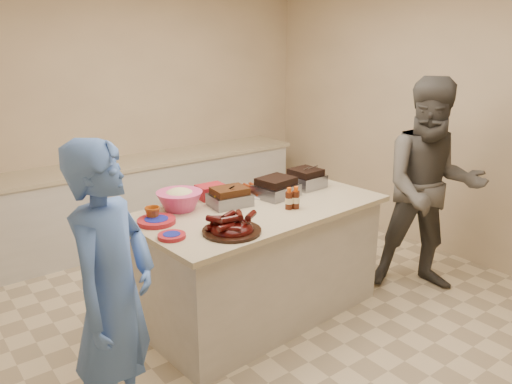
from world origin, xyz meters
TOP-DOWN VIEW (x-y plane):
  - room at (0.00, 0.00)m, footprint 4.50×5.00m
  - back_counter at (0.00, 2.20)m, footprint 3.60×0.64m
  - island at (-0.04, 0.14)m, footprint 2.00×1.15m
  - rib_platter at (-0.52, -0.18)m, footprint 0.48×0.48m
  - pulled_pork_tray at (-0.21, 0.29)m, footprint 0.33×0.27m
  - brisket_tray at (0.22, 0.25)m, footprint 0.36×0.32m
  - roasting_pan at (0.59, 0.30)m, footprint 0.29×0.29m
  - coleslaw_bowl at (-0.57, 0.44)m, footprint 0.37×0.37m
  - sausage_plate at (0.12, 0.38)m, footprint 0.35×0.35m
  - mac_cheese_dish at (0.61, 0.43)m, footprint 0.29×0.23m
  - bbq_bottle_a at (0.09, -0.05)m, footprint 0.06×0.06m
  - bbq_bottle_b at (0.14, -0.07)m, footprint 0.06×0.06m
  - mustard_bottle at (-0.34, 0.30)m, footprint 0.04×0.04m
  - sauce_bowl at (-0.14, 0.28)m, footprint 0.15×0.06m
  - plate_stack_large at (-0.84, 0.28)m, footprint 0.28×0.28m
  - plate_stack_small at (-0.88, -0.02)m, footprint 0.19×0.19m
  - plastic_cup at (-0.84, 0.34)m, footprint 0.12×0.11m
  - basket_stack at (-0.23, 0.54)m, footprint 0.23×0.17m
  - guest_gray at (1.40, -0.40)m, footprint 1.93×1.98m

SIDE VIEW (x-z plane):
  - room at x=0.00m, z-range -1.35..1.35m
  - island at x=-0.04m, z-range -0.46..0.46m
  - guest_gray at x=1.40m, z-range -0.35..0.35m
  - back_counter at x=0.00m, z-range 0.00..0.90m
  - rib_platter at x=-0.52m, z-range 0.84..1.00m
  - pulled_pork_tray at x=-0.21m, z-range 0.87..0.97m
  - brisket_tray at x=0.22m, z-range 0.87..0.97m
  - roasting_pan at x=0.59m, z-range 0.86..0.98m
  - coleslaw_bowl at x=-0.57m, z-range 0.80..1.04m
  - sausage_plate at x=0.12m, z-range 0.89..0.95m
  - mac_cheese_dish at x=0.61m, z-range 0.88..0.96m
  - bbq_bottle_a at x=0.09m, z-range 0.84..1.00m
  - bbq_bottle_b at x=0.14m, z-range 0.83..1.01m
  - mustard_bottle at x=-0.34m, z-range 0.86..0.98m
  - sauce_bowl at x=-0.14m, z-range 0.84..1.00m
  - plate_stack_large at x=-0.84m, z-range 0.90..0.94m
  - plate_stack_small at x=-0.88m, z-range 0.91..0.93m
  - plastic_cup at x=-0.84m, z-range 0.87..0.97m
  - basket_stack at x=-0.23m, z-range 0.87..0.97m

